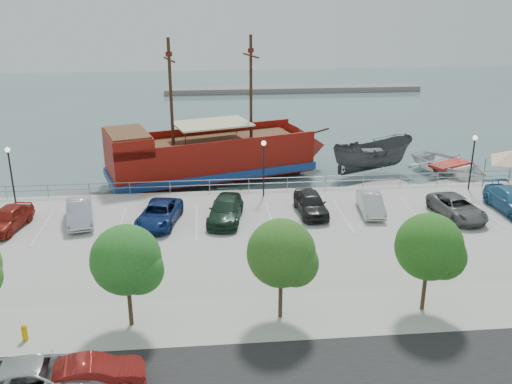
{
  "coord_description": "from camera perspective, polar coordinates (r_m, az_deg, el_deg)",
  "views": [
    {
      "loc": [
        -4.41,
        -33.3,
        15.0
      ],
      "look_at": [
        -1.0,
        2.0,
        2.0
      ],
      "focal_mm": 40.0,
      "sensor_mm": 36.0,
      "label": 1
    }
  ],
  "objects": [
    {
      "name": "ground",
      "position": [
        37.21,
        1.84,
        -5.35
      ],
      "size": [
        160.0,
        160.0,
        0.0
      ],
      "primitive_type": "plane",
      "color": "#466467"
    },
    {
      "name": "sidewalk",
      "position": [
        28.06,
        4.5,
        -12.23
      ],
      "size": [
        100.0,
        4.0,
        0.05
      ],
      "primitive_type": "cube",
      "color": "#B4B3A2",
      "rests_on": "land_slab"
    },
    {
      "name": "seawall_railing",
      "position": [
        43.8,
        0.57,
        0.83
      ],
      "size": [
        50.0,
        0.06,
        1.0
      ],
      "color": "gray",
      "rests_on": "land_slab"
    },
    {
      "name": "far_shore",
      "position": [
        90.82,
        3.75,
        10.2
      ],
      "size": [
        40.0,
        3.0,
        0.8
      ],
      "primitive_type": "cube",
      "color": "gray",
      "rests_on": "ground"
    },
    {
      "name": "pirate_ship",
      "position": [
        49.18,
        -2.95,
        3.7
      ],
      "size": [
        20.41,
        10.97,
        12.64
      ],
      "rotation": [
        0.0,
        0.0,
        0.3
      ],
      "color": "maroon",
      "rests_on": "ground"
    },
    {
      "name": "patrol_boat",
      "position": [
        51.3,
        11.54,
        3.31
      ],
      "size": [
        8.31,
        4.86,
        3.02
      ],
      "primitive_type": "imported",
      "rotation": [
        0.0,
        0.0,
        1.83
      ],
      "color": "#434547",
      "rests_on": "ground"
    },
    {
      "name": "speedboat",
      "position": [
        52.96,
        18.88,
        2.31
      ],
      "size": [
        8.1,
        9.08,
        1.55
      ],
      "primitive_type": "imported",
      "rotation": [
        0.0,
        0.0,
        0.46
      ],
      "color": "silver",
      "rests_on": "ground"
    },
    {
      "name": "dock_west",
      "position": [
        46.1,
        -15.53,
        -0.69
      ],
      "size": [
        6.99,
        3.85,
        0.38
      ],
      "primitive_type": "cube",
      "rotation": [
        0.0,
        0.0,
        -0.3
      ],
      "color": "slate",
      "rests_on": "ground"
    },
    {
      "name": "dock_mid",
      "position": [
        47.23,
        11.07,
        0.21
      ],
      "size": [
        7.5,
        4.98,
        0.42
      ],
      "primitive_type": "cube",
      "rotation": [
        0.0,
        0.0,
        0.44
      ],
      "color": "#98958D",
      "rests_on": "ground"
    },
    {
      "name": "dock_east",
      "position": [
        49.26,
        17.79,
        0.41
      ],
      "size": [
        6.93,
        4.39,
        0.38
      ],
      "primitive_type": "cube",
      "rotation": [
        0.0,
        0.0,
        0.4
      ],
      "color": "gray",
      "rests_on": "ground"
    },
    {
      "name": "street_van",
      "position": [
        24.39,
        -20.97,
        -17.1
      ],
      "size": [
        5.79,
        3.04,
        1.55
      ],
      "primitive_type": "imported",
      "rotation": [
        0.0,
        0.0,
        1.65
      ],
      "color": "#A9ACAE",
      "rests_on": "street"
    },
    {
      "name": "street_sedan",
      "position": [
        24.17,
        -15.98,
        -17.16
      ],
      "size": [
        4.18,
        1.94,
        1.33
      ],
      "primitive_type": "imported",
      "rotation": [
        0.0,
        0.0,
        1.71
      ],
      "color": "maroon",
      "rests_on": "street"
    },
    {
      "name": "fire_hydrant",
      "position": [
        28.03,
        -22.14,
        -12.87
      ],
      "size": [
        0.27,
        0.27,
        0.79
      ],
      "rotation": [
        0.0,
        0.0,
        0.14
      ],
      "color": "#EAA300",
      "rests_on": "sidewalk"
    },
    {
      "name": "lamp_post_left",
      "position": [
        43.75,
        -23.39,
        2.44
      ],
      "size": [
        0.36,
        0.36,
        4.28
      ],
      "color": "black",
      "rests_on": "land_slab"
    },
    {
      "name": "lamp_post_mid",
      "position": [
        41.82,
        0.77,
        3.37
      ],
      "size": [
        0.36,
        0.36,
        4.28
      ],
      "color": "black",
      "rests_on": "land_slab"
    },
    {
      "name": "lamp_post_right",
      "position": [
        46.33,
        20.89,
        3.7
      ],
      "size": [
        0.36,
        0.36,
        4.28
      ],
      "color": "black",
      "rests_on": "land_slab"
    },
    {
      "name": "tree_c",
      "position": [
        26.24,
        -12.55,
        -6.88
      ],
      "size": [
        3.3,
        3.2,
        5.0
      ],
      "color": "#473321",
      "rests_on": "sidewalk"
    },
    {
      "name": "tree_d",
      "position": [
        26.25,
        2.87,
        -6.37
      ],
      "size": [
        3.3,
        3.2,
        5.0
      ],
      "color": "#473321",
      "rests_on": "sidewalk"
    },
    {
      "name": "tree_e",
      "position": [
        28.07,
        17.22,
        -5.48
      ],
      "size": [
        3.3,
        3.2,
        5.0
      ],
      "color": "#473321",
      "rests_on": "sidewalk"
    },
    {
      "name": "parked_car_a",
      "position": [
        40.15,
        -23.56,
        -2.42
      ],
      "size": [
        2.65,
        4.7,
        1.51
      ],
      "primitive_type": "imported",
      "rotation": [
        0.0,
        0.0,
        -0.21
      ],
      "color": "maroon",
      "rests_on": "land_slab"
    },
    {
      "name": "parked_car_b",
      "position": [
        39.58,
        -17.22,
        -1.91
      ],
      "size": [
        2.51,
        4.85,
        1.52
      ],
      "primitive_type": "imported",
      "rotation": [
        0.0,
        0.0,
        0.2
      ],
      "color": "#B4B8C4",
      "rests_on": "land_slab"
    },
    {
      "name": "parked_car_c",
      "position": [
        38.19,
        -9.67,
        -2.17
      ],
      "size": [
        3.29,
        5.4,
        1.4
      ],
      "primitive_type": "imported",
      "rotation": [
        0.0,
        0.0,
        -0.2
      ],
      "color": "navy",
      "rests_on": "land_slab"
    },
    {
      "name": "parked_car_d",
      "position": [
        38.25,
        -3.05,
        -1.79
      ],
      "size": [
        2.96,
        5.41,
        1.49
      ],
      "primitive_type": "imported",
      "rotation": [
        0.0,
        0.0,
        -0.18
      ],
      "color": "#193223",
      "rests_on": "land_slab"
    },
    {
      "name": "parked_car_e",
      "position": [
        39.44,
        5.51,
        -1.11
      ],
      "size": [
        2.04,
        4.63,
        1.55
      ],
      "primitive_type": "imported",
      "rotation": [
        0.0,
        0.0,
        0.05
      ],
      "color": "black",
      "rests_on": "land_slab"
    },
    {
      "name": "parked_car_f",
      "position": [
        40.22,
        11.41,
        -1.16
      ],
      "size": [
        1.77,
        4.18,
        1.34
      ],
      "primitive_type": "imported",
      "rotation": [
        0.0,
        0.0,
        -0.09
      ],
      "color": "silver",
      "rests_on": "land_slab"
    },
    {
      "name": "parked_car_g",
      "position": [
        41.09,
        19.47,
        -1.45
      ],
      "size": [
        2.94,
        5.25,
        1.39
      ],
      "primitive_type": "imported",
      "rotation": [
        0.0,
        0.0,
        0.13
      ],
      "color": "#5C5C5C",
      "rests_on": "land_slab"
    }
  ]
}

